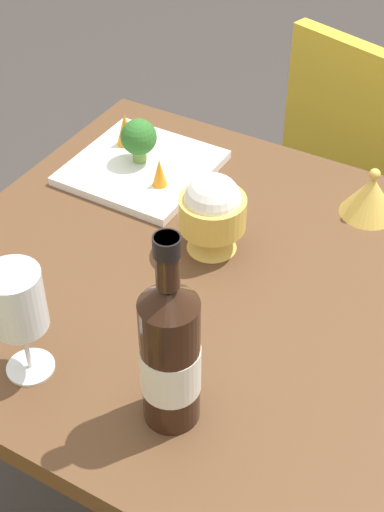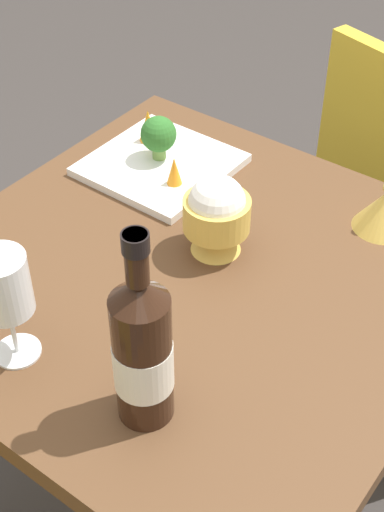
# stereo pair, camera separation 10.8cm
# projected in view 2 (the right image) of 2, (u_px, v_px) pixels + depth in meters

# --- Properties ---
(ground_plane) EXTENTS (8.00, 8.00, 0.00)m
(ground_plane) POSITION_uv_depth(u_px,v_px,m) (192.00, 510.00, 1.68)
(ground_plane) COLOR #383330
(dining_table) EXTENTS (0.82, 0.82, 0.73)m
(dining_table) POSITION_uv_depth(u_px,v_px,m) (192.00, 312.00, 1.26)
(dining_table) COLOR brown
(dining_table) RESTS_ON ground_plane
(wine_bottle) EXTENTS (0.08, 0.08, 0.30)m
(wine_bottle) POSITION_uv_depth(u_px,v_px,m) (142.00, 350.00, 0.91)
(wine_bottle) COLOR black
(wine_bottle) RESTS_ON dining_table
(wine_glass) EXTENTS (0.08, 0.08, 0.18)m
(wine_glass) POSITION_uv_depth(u_px,v_px,m) (3.00, 287.00, 0.98)
(wine_glass) COLOR white
(wine_glass) RESTS_ON dining_table
(rice_bowl) EXTENTS (0.11, 0.11, 0.14)m
(rice_bowl) POSITION_uv_depth(u_px,v_px,m) (218.00, 214.00, 1.18)
(rice_bowl) COLOR gold
(rice_bowl) RESTS_ON dining_table
(rice_bowl_lid) EXTENTS (0.10, 0.10, 0.09)m
(rice_bowl_lid) POSITION_uv_depth(u_px,v_px,m) (384.00, 209.00, 1.25)
(rice_bowl_lid) COLOR gold
(rice_bowl_lid) RESTS_ON dining_table
(serving_plate) EXTENTS (0.25, 0.25, 0.02)m
(serving_plate) POSITION_uv_depth(u_px,v_px,m) (160.00, 165.00, 1.41)
(serving_plate) COLOR white
(serving_plate) RESTS_ON dining_table
(broccoli_floret) EXTENTS (0.07, 0.07, 0.09)m
(broccoli_floret) POSITION_uv_depth(u_px,v_px,m) (159.00, 135.00, 1.38)
(broccoli_floret) COLOR #729E4C
(broccoli_floret) RESTS_ON serving_plate
(carrot_garnish_left) EXTENTS (0.03, 0.03, 0.05)m
(carrot_garnish_left) POSITION_uv_depth(u_px,v_px,m) (174.00, 171.00, 1.33)
(carrot_garnish_left) COLOR orange
(carrot_garnish_left) RESTS_ON serving_plate
(carrot_garnish_right) EXTENTS (0.04, 0.04, 0.07)m
(carrot_garnish_right) POSITION_uv_depth(u_px,v_px,m) (148.00, 125.00, 1.44)
(carrot_garnish_right) COLOR orange
(carrot_garnish_right) RESTS_ON serving_plate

